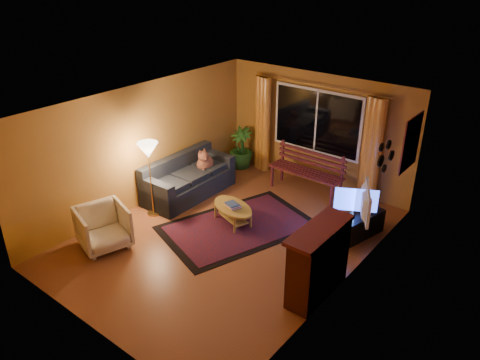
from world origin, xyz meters
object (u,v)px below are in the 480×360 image
Objects in this scene: armchair at (103,226)px; floor_lamp at (151,179)px; sofa at (189,177)px; tv_console at (358,226)px; coffee_table at (233,214)px; bench at (305,182)px.

floor_lamp reaches higher than armchair.
floor_lamp is (0.02, -1.06, 0.34)m from sofa.
floor_lamp is 4.03m from tv_console.
sofa is 2.06× the size of coffee_table.
coffee_table is (1.46, 0.72, -0.58)m from floor_lamp.
armchair is at bearing -81.85° from floor_lamp.
tv_console is (3.39, 3.08, -0.19)m from armchair.
bench is at bearing 54.81° from floor_lamp.
sofa is 1.36× the size of floor_lamp.
coffee_table is at bearing -14.87° from armchair.
coffee_table is (1.49, -0.33, -0.24)m from sofa.
floor_lamp reaches higher than sofa.
floor_lamp is (-1.89, -2.68, 0.52)m from bench.
armchair is 0.55× the size of floor_lamp.
bench is at bearing 77.67° from coffee_table.
bench is 2.01m from coffee_table.
sofa is 3.67m from tv_console.
sofa is (-1.91, -1.63, 0.17)m from bench.
coffee_table is at bearing -139.62° from tv_console.
tv_console is at bearing -30.48° from armchair.
coffee_table is 0.93× the size of tv_console.
tv_console is (1.68, -0.91, -0.02)m from bench.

